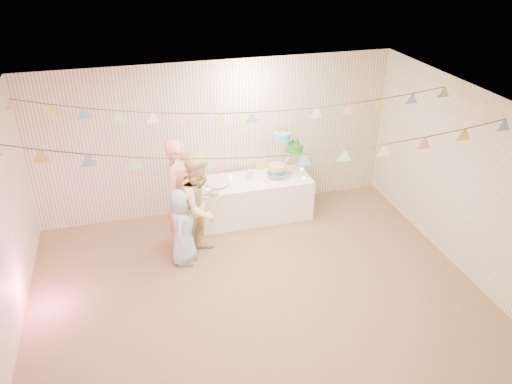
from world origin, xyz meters
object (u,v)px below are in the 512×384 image
object	(u,v)px
person_adult_a	(182,195)
cake_stand	(285,150)
person_child	(183,227)
table	(254,198)
person_adult_b	(201,206)

from	to	relation	value
person_adult_a	cake_stand	bearing A→B (deg)	-34.76
cake_stand	person_child	xyz separation A→B (m)	(-1.87, -1.01, -0.56)
table	cake_stand	size ratio (longest dim) A/B	2.35
person_adult_b	cake_stand	bearing A→B (deg)	-13.19
table	cake_stand	distance (m)	0.97
table	person_adult_b	distance (m)	1.42
table	person_child	distance (m)	1.65
person_child	person_adult_a	bearing A→B (deg)	11.96
person_adult_b	person_child	world-z (taller)	person_adult_b
table	person_adult_b	world-z (taller)	person_adult_b
person_adult_b	person_child	bearing A→B (deg)	158.20
person_adult_b	person_child	size ratio (longest dim) A/B	1.40
table	person_adult_b	xyz separation A→B (m)	(-1.03, -0.85, 0.48)
cake_stand	person_adult_a	xyz separation A→B (m)	(-1.81, -0.60, -0.27)
table	person_adult_a	size ratio (longest dim) A/B	1.07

